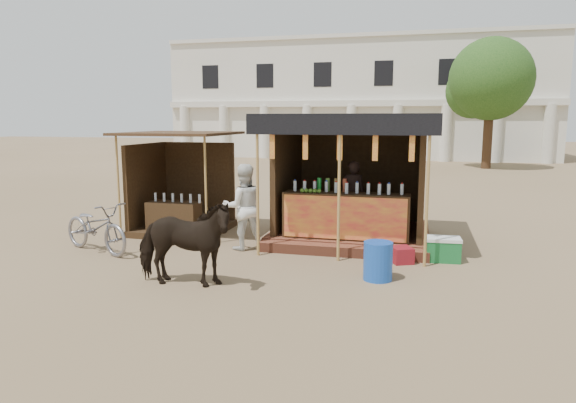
{
  "coord_description": "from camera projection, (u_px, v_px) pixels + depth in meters",
  "views": [
    {
      "loc": [
        2.43,
        -7.9,
        2.68
      ],
      "look_at": [
        0.0,
        1.6,
        1.1
      ],
      "focal_mm": 32.0,
      "sensor_mm": 36.0,
      "label": 1
    }
  ],
  "objects": [
    {
      "name": "ground",
      "position": [
        264.0,
        281.0,
        8.58
      ],
      "size": [
        120.0,
        120.0,
        0.0
      ],
      "primitive_type": "plane",
      "color": "#846B4C",
      "rests_on": "ground"
    },
    {
      "name": "background_building",
      "position": [
        358.0,
        101.0,
        37.08
      ],
      "size": [
        26.0,
        7.45,
        8.18
      ],
      "color": "silver",
      "rests_on": "ground"
    },
    {
      "name": "main_stall",
      "position": [
        351.0,
        195.0,
        11.38
      ],
      "size": [
        3.6,
        3.61,
        2.78
      ],
      "color": "brown",
      "rests_on": "ground"
    },
    {
      "name": "motorbike",
      "position": [
        96.0,
        227.0,
        10.38
      ],
      "size": [
        2.08,
        1.37,
        1.03
      ],
      "primitive_type": "imported",
      "rotation": [
        0.0,
        0.0,
        1.19
      ],
      "color": "gray",
      "rests_on": "ground"
    },
    {
      "name": "tree",
      "position": [
        487.0,
        82.0,
        27.6
      ],
      "size": [
        4.5,
        4.4,
        7.0
      ],
      "color": "#382314",
      "rests_on": "ground"
    },
    {
      "name": "red_crate",
      "position": [
        401.0,
        255.0,
        9.66
      ],
      "size": [
        0.5,
        0.52,
        0.3
      ],
      "primitive_type": "cube",
      "rotation": [
        0.0,
        0.0,
        0.43
      ],
      "color": "maroon",
      "rests_on": "ground"
    },
    {
      "name": "secondary_stall",
      "position": [
        177.0,
        196.0,
        12.31
      ],
      "size": [
        2.4,
        2.4,
        2.38
      ],
      "color": "#3C2915",
      "rests_on": "ground"
    },
    {
      "name": "cow",
      "position": [
        183.0,
        243.0,
        8.21
      ],
      "size": [
        1.74,
        0.89,
        1.42
      ],
      "primitive_type": "imported",
      "rotation": [
        0.0,
        0.0,
        1.65
      ],
      "color": "black",
      "rests_on": "ground"
    },
    {
      "name": "bystander",
      "position": [
        244.0,
        207.0,
        10.56
      ],
      "size": [
        1.07,
        0.99,
        1.78
      ],
      "primitive_type": "imported",
      "rotation": [
        0.0,
        0.0,
        3.61
      ],
      "color": "white",
      "rests_on": "ground"
    },
    {
      "name": "blue_barrel",
      "position": [
        378.0,
        261.0,
        8.6
      ],
      "size": [
        0.5,
        0.5,
        0.65
      ],
      "primitive_type": "cylinder",
      "rotation": [
        0.0,
        0.0,
        -0.04
      ],
      "color": "#174BB2",
      "rests_on": "ground"
    },
    {
      "name": "cooler",
      "position": [
        443.0,
        249.0,
        9.76
      ],
      "size": [
        0.67,
        0.48,
        0.46
      ],
      "color": "#176A2F",
      "rests_on": "ground"
    }
  ]
}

